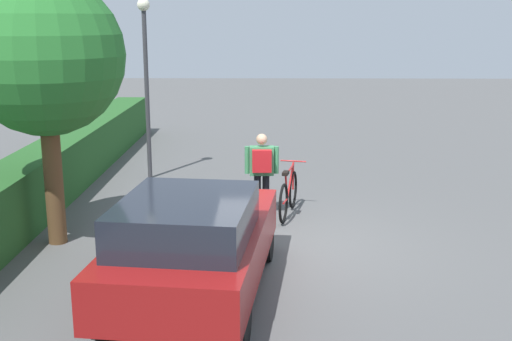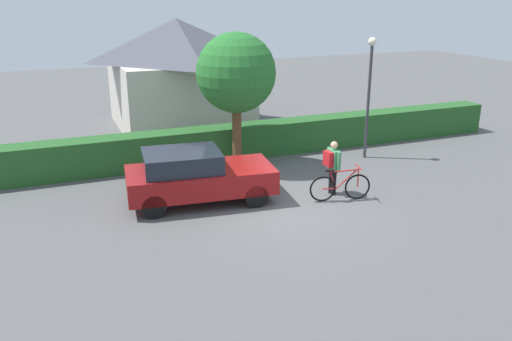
{
  "view_description": "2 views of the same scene",
  "coord_description": "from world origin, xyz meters",
  "px_view_note": "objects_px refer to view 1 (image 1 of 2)",
  "views": [
    {
      "loc": [
        -9.87,
        0.43,
        3.61
      ],
      "look_at": [
        -0.61,
        0.57,
        1.39
      ],
      "focal_mm": 44.63,
      "sensor_mm": 36.0,
      "label": 1
    },
    {
      "loc": [
        -5.54,
        -11.62,
        5.47
      ],
      "look_at": [
        -0.68,
        0.41,
        1.03
      ],
      "focal_mm": 36.98,
      "sensor_mm": 36.0,
      "label": 2
    }
  ],
  "objects_px": {
    "bicycle": "(288,194)",
    "tree_kerbside": "(44,57)",
    "parked_car_near": "(193,243)",
    "street_lamp": "(146,64)",
    "person_rider": "(262,167)"
  },
  "relations": [
    {
      "from": "parked_car_near",
      "to": "bicycle",
      "type": "height_order",
      "value": "parked_car_near"
    },
    {
      "from": "person_rider",
      "to": "tree_kerbside",
      "type": "height_order",
      "value": "tree_kerbside"
    },
    {
      "from": "parked_car_near",
      "to": "tree_kerbside",
      "type": "relative_size",
      "value": 0.95
    },
    {
      "from": "parked_car_near",
      "to": "bicycle",
      "type": "bearing_deg",
      "value": -20.46
    },
    {
      "from": "bicycle",
      "to": "person_rider",
      "type": "relative_size",
      "value": 1.1
    },
    {
      "from": "parked_car_near",
      "to": "person_rider",
      "type": "xyz_separation_m",
      "value": [
        3.69,
        -0.87,
        0.16
      ]
    },
    {
      "from": "bicycle",
      "to": "tree_kerbside",
      "type": "relative_size",
      "value": 0.39
    },
    {
      "from": "bicycle",
      "to": "street_lamp",
      "type": "relative_size",
      "value": 0.42
    },
    {
      "from": "person_rider",
      "to": "bicycle",
      "type": "bearing_deg",
      "value": -91.51
    },
    {
      "from": "bicycle",
      "to": "street_lamp",
      "type": "bearing_deg",
      "value": 47.78
    },
    {
      "from": "person_rider",
      "to": "street_lamp",
      "type": "height_order",
      "value": "street_lamp"
    },
    {
      "from": "parked_car_near",
      "to": "bicycle",
      "type": "relative_size",
      "value": 2.42
    },
    {
      "from": "street_lamp",
      "to": "parked_car_near",
      "type": "bearing_deg",
      "value": -164.95
    },
    {
      "from": "person_rider",
      "to": "parked_car_near",
      "type": "bearing_deg",
      "value": 166.75
    },
    {
      "from": "street_lamp",
      "to": "person_rider",
      "type": "bearing_deg",
      "value": -137.11
    }
  ]
}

